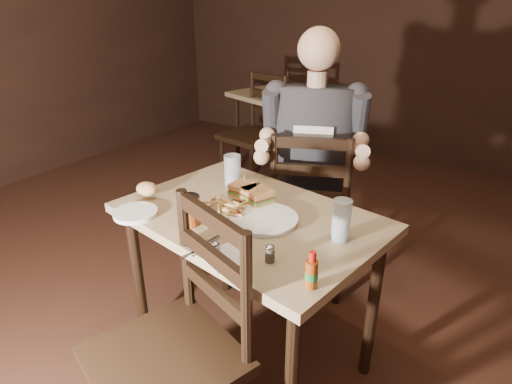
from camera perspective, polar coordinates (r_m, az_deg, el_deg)
The scene contains 24 objects.
room_shell at distance 1.38m, azimuth -9.79°, elevation 16.50°, with size 7.00×7.00×7.00m.
main_table at distance 1.81m, azimuth -0.87°, elevation -5.60°, with size 1.16×0.86×0.77m.
bg_table at distance 4.13m, azimuth 3.79°, elevation 11.83°, with size 1.00×1.00×0.77m.
chair_far at distance 2.45m, azimuth 7.15°, elevation -2.27°, with size 0.45×0.49×0.98m, color black, non-canonical shape.
chair_near at distance 1.55m, azimuth -12.12°, elevation -20.93°, with size 0.45×0.50×0.98m, color black, non-canonical shape.
bg_chair_far at distance 4.65m, azimuth 7.16°, elevation 10.56°, with size 0.44×0.48×0.95m, color black, non-canonical shape.
bg_chair_near at distance 3.72m, azimuth -0.56°, elevation 7.56°, with size 0.46×0.50×1.00m, color black, non-canonical shape.
diner at distance 2.22m, azimuth 7.75°, elevation 8.62°, with size 0.55×0.43×0.96m, color #2F2E33, non-canonical shape.
dinner_plate at distance 1.70m, azimuth 1.06°, elevation -3.74°, with size 0.27×0.27×0.02m, color white.
sandwich_left at distance 1.86m, azimuth -1.56°, elevation 0.77°, with size 0.11×0.09×0.10m, color tan, non-canonical shape.
sandwich_right at distance 1.81m, azimuth 0.17°, elevation 0.14°, with size 0.12×0.10×0.10m, color tan, non-canonical shape.
fries_pile at distance 1.78m, azimuth -4.18°, elevation -1.53°, with size 0.25×0.17×0.04m, color #F0BC61, non-canonical shape.
ketchup_dollop at distance 1.73m, azimuth -2.56°, elevation -2.83°, with size 0.04×0.04×0.01m, color maroon.
glass_left at distance 2.02m, azimuth -3.15°, elevation 2.92°, with size 0.08×0.08×0.15m, color silver.
glass_right at distance 1.58m, azimuth 11.31°, elevation -3.71°, with size 0.07×0.07×0.16m, color silver.
hot_sauce at distance 1.33m, azimuth 7.44°, elevation -10.24°, with size 0.04×0.04×0.13m, color #85360F, non-canonical shape.
salt_shaker at distance 1.47m, azimuth -5.46°, elevation -7.85°, with size 0.04×0.04×0.06m, color white, non-canonical shape.
pepper_shaker at distance 1.45m, azimuth 1.87°, elevation -8.23°, with size 0.03×0.03×0.06m, color #38332D, non-canonical shape.
syrup_dispenser at distance 1.69m, azimuth -8.96°, elevation -2.40°, with size 0.09×0.09×0.12m, color #85360F, non-canonical shape.
napkin at distance 1.49m, azimuth -4.22°, elevation -8.65°, with size 0.15×0.14×0.00m, color white.
knife at distance 1.60m, azimuth -4.96°, elevation -5.87°, with size 0.01×0.22×0.01m, color silver.
fork at distance 1.53m, azimuth -7.46°, elevation -7.67°, with size 0.01×0.16×0.01m, color silver.
side_plate at distance 1.82m, azimuth -15.79°, elevation -2.82°, with size 0.18×0.18×0.01m, color white.
bread_roll at distance 1.95m, azimuth -14.34°, elevation 0.41°, with size 0.10×0.08×0.06m, color tan.
Camera 1 is at (0.93, -1.00, 1.58)m, focal length 30.00 mm.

